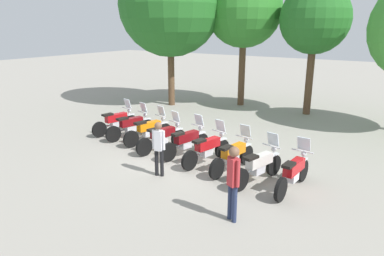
{
  "coord_description": "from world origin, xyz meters",
  "views": [
    {
      "loc": [
        6.52,
        -9.39,
        4.34
      ],
      "look_at": [
        0.0,
        0.5,
        0.9
      ],
      "focal_mm": 33.04,
      "sensor_mm": 36.0,
      "label": 1
    }
  ],
  "objects": [
    {
      "name": "tree_1",
      "position": [
        -2.02,
        8.6,
        5.16
      ],
      "size": [
        4.04,
        4.04,
        7.2
      ],
      "color": "brown",
      "rests_on": "ground_plane"
    },
    {
      "name": "tree_2",
      "position": [
        1.74,
        8.47,
        4.62
      ],
      "size": [
        3.34,
        3.34,
        6.33
      ],
      "color": "brown",
      "rests_on": "ground_plane"
    },
    {
      "name": "motorcycle_2",
      "position": [
        -1.97,
        0.49,
        0.52
      ],
      "size": [
        0.8,
        2.15,
        1.37
      ],
      "rotation": [
        0.0,
        0.0,
        1.33
      ],
      "color": "black",
      "rests_on": "ground_plane"
    },
    {
      "name": "motorcycle_6",
      "position": [
        1.98,
        -0.19,
        0.52
      ],
      "size": [
        0.69,
        2.18,
        1.37
      ],
      "rotation": [
        0.0,
        0.0,
        1.42
      ],
      "color": "black",
      "rests_on": "ground_plane"
    },
    {
      "name": "motorcycle_7",
      "position": [
        2.97,
        -0.53,
        0.52
      ],
      "size": [
        0.79,
        2.15,
        1.37
      ],
      "rotation": [
        0.0,
        0.0,
        1.33
      ],
      "color": "black",
      "rests_on": "ground_plane"
    },
    {
      "name": "motorcycle_1",
      "position": [
        -2.95,
        0.57,
        0.52
      ],
      "size": [
        0.82,
        2.14,
        1.37
      ],
      "rotation": [
        0.0,
        0.0,
        1.31
      ],
      "color": "black",
      "rests_on": "ground_plane"
    },
    {
      "name": "person_0",
      "position": [
        3.29,
        -2.81,
        1.07
      ],
      "size": [
        0.39,
        0.32,
        1.81
      ],
      "rotation": [
        0.0,
        0.0,
        1.12
      ],
      "color": "#232D4C",
      "rests_on": "ground_plane"
    },
    {
      "name": "ground_plane",
      "position": [
        0.0,
        0.0,
        0.0
      ],
      "size": [
        80.0,
        80.0,
        0.0
      ],
      "primitive_type": "plane",
      "color": "gray"
    },
    {
      "name": "person_1",
      "position": [
        0.31,
        -1.74,
        0.97
      ],
      "size": [
        0.41,
        0.27,
        1.67
      ],
      "rotation": [
        0.0,
        0.0,
        1.86
      ],
      "color": "black",
      "rests_on": "ground_plane"
    },
    {
      "name": "motorcycle_5",
      "position": [
        0.99,
        -0.09,
        0.52
      ],
      "size": [
        0.75,
        2.17,
        1.37
      ],
      "rotation": [
        0.0,
        0.0,
        1.37
      ],
      "color": "black",
      "rests_on": "ground_plane"
    },
    {
      "name": "motorcycle_8",
      "position": [
        3.95,
        -0.48,
        0.52
      ],
      "size": [
        0.62,
        2.19,
        1.37
      ],
      "rotation": [
        0.0,
        0.0,
        1.51
      ],
      "color": "black",
      "rests_on": "ground_plane"
    },
    {
      "name": "motorcycle_3",
      "position": [
        -0.98,
        0.08,
        0.52
      ],
      "size": [
        0.79,
        2.15,
        1.37
      ],
      "rotation": [
        0.0,
        0.0,
        1.33
      ],
      "color": "black",
      "rests_on": "ground_plane"
    },
    {
      "name": "motorcycle_4",
      "position": [
        0.01,
        0.14,
        0.52
      ],
      "size": [
        0.76,
        2.16,
        1.37
      ],
      "rotation": [
        0.0,
        0.0,
        1.36
      ],
      "color": "black",
      "rests_on": "ground_plane"
    },
    {
      "name": "tree_0",
      "position": [
        -5.3,
        6.43,
        5.39
      ],
      "size": [
        5.45,
        5.45,
        8.13
      ],
      "color": "brown",
      "rests_on": "ground_plane"
    },
    {
      "name": "motorcycle_0",
      "position": [
        -3.94,
        0.73,
        0.52
      ],
      "size": [
        0.73,
        2.17,
        1.37
      ],
      "rotation": [
        0.0,
        0.0,
        1.39
      ],
      "color": "black",
      "rests_on": "ground_plane"
    }
  ]
}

